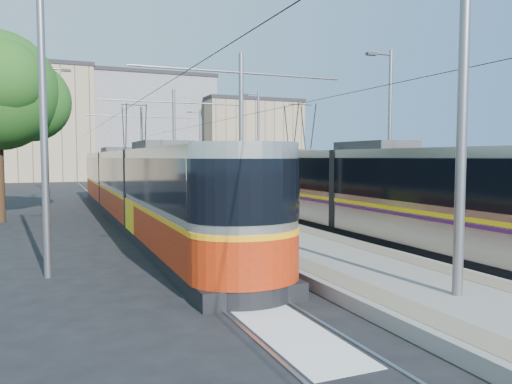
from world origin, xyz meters
name	(u,v)px	position (x,y,z in m)	size (l,w,h in m)	color
ground	(346,268)	(0.00, 0.00, 0.00)	(160.00, 160.00, 0.00)	black
platform	(187,206)	(0.00, 17.00, 0.15)	(4.00, 50.00, 0.30)	gray
tactile_strip_left	(162,205)	(-1.45, 17.00, 0.30)	(0.70, 50.00, 0.01)	gray
tactile_strip_right	(210,203)	(1.45, 17.00, 0.30)	(0.70, 50.00, 0.01)	gray
rails	(187,209)	(0.00, 17.00, 0.02)	(8.71, 70.00, 0.03)	gray
track_arrow	(271,317)	(-3.60, -3.00, 0.01)	(1.20, 5.00, 0.01)	silver
tram_left	(135,185)	(-3.60, 12.86, 1.71)	(2.43, 30.90, 5.50)	black
tram_right	(299,182)	(3.60, 9.67, 1.86)	(2.43, 29.63, 5.50)	black
catenary	(200,129)	(0.00, 14.15, 4.52)	(9.20, 70.00, 7.00)	slate
street_lamps	(171,140)	(0.00, 21.00, 4.18)	(15.18, 38.22, 8.00)	slate
shelter	(205,184)	(0.97, 16.48, 1.47)	(0.64, 1.02, 2.22)	black
tree	(5,94)	(-9.22, 14.68, 5.97)	(6.08, 5.62, 8.83)	#382314
building_left	(26,123)	(-10.00, 60.00, 7.39)	(16.32, 12.24, 14.76)	tan
building_centre	(145,128)	(6.00, 64.00, 7.45)	(18.36, 14.28, 14.87)	gray
building_right	(247,139)	(20.00, 58.00, 5.73)	(14.28, 10.20, 11.44)	tan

